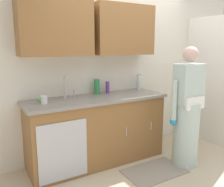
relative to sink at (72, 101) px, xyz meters
name	(u,v)px	position (x,y,z in m)	size (l,w,h in m)	color
ground_plane	(159,172)	(0.91, -0.71, -0.93)	(9.00, 9.00, 0.00)	beige
kitchen_wall_with_uppers	(112,56)	(0.77, 0.29, 0.55)	(4.80, 0.44, 2.70)	silver
closet_door_panel	(212,81)	(2.36, -0.31, 0.12)	(1.10, 0.04, 2.10)	silver
counter_cabinet	(97,131)	(0.36, -0.01, -0.48)	(1.90, 0.62, 0.90)	brown
countertop	(97,98)	(0.36, -0.01, -0.01)	(1.96, 0.66, 0.04)	gray
sink	(72,101)	(0.00, 0.00, 0.00)	(0.50, 0.36, 0.35)	#B7BABF
person_at_sink	(187,116)	(1.37, -0.70, -0.23)	(0.55, 0.34, 1.62)	white
floor_mat	(154,171)	(0.87, -0.66, -0.92)	(0.80, 0.50, 0.01)	gray
bottle_water_tall	(139,82)	(1.20, 0.18, 0.14)	(0.07, 0.07, 0.24)	silver
bottle_soap	(97,87)	(0.47, 0.20, 0.12)	(0.08, 0.08, 0.21)	#2D8C4C
bottle_cleaner_spray	(108,87)	(0.63, 0.17, 0.10)	(0.06, 0.06, 0.17)	#66388C
cup_by_sink	(44,100)	(-0.36, -0.03, 0.06)	(0.08, 0.08, 0.10)	white
knife_on_counter	(150,92)	(1.21, -0.10, 0.02)	(0.24, 0.02, 0.01)	silver
sponge	(43,100)	(-0.35, 0.11, 0.03)	(0.11, 0.07, 0.03)	#4CBF4C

